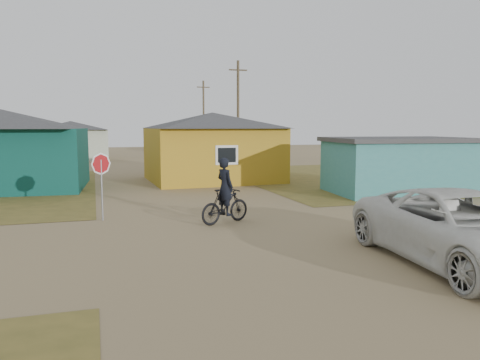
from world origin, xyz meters
name	(u,v)px	position (x,y,z in m)	size (l,w,h in m)	color
ground	(247,239)	(0.00, 0.00, 0.00)	(120.00, 120.00, 0.00)	#8D7751
grass_ne	(393,176)	(14.00, 13.00, 0.01)	(20.00, 18.00, 0.00)	olive
house_yellow	(212,146)	(2.50, 14.00, 2.00)	(7.72, 6.76, 3.90)	#B3861B
shed_turquoise	(397,165)	(9.50, 6.50, 1.31)	(6.71, 4.93, 2.60)	teal
house_pale_west	(71,140)	(-6.00, 34.00, 1.86)	(7.04, 6.15, 3.60)	#B1BBA0
house_beige_east	(221,137)	(10.00, 40.00, 1.86)	(6.95, 6.05, 3.60)	tan
house_pale_north	(0,138)	(-14.00, 46.00, 1.75)	(6.28, 5.81, 3.40)	#B1BBA0
utility_pole_near	(238,113)	(6.50, 22.00, 4.14)	(1.40, 0.20, 8.00)	brown
utility_pole_far	(204,117)	(7.50, 38.00, 4.14)	(1.40, 0.20, 8.00)	brown
stop_sign	(101,170)	(-3.79, 3.87, 1.68)	(0.73, 0.18, 2.26)	gray
cyclist	(225,200)	(-0.01, 2.25, 0.77)	(1.94, 1.23, 2.13)	black
vehicle	(464,229)	(3.84, -3.82, 0.84)	(2.79, 6.04, 1.68)	silver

